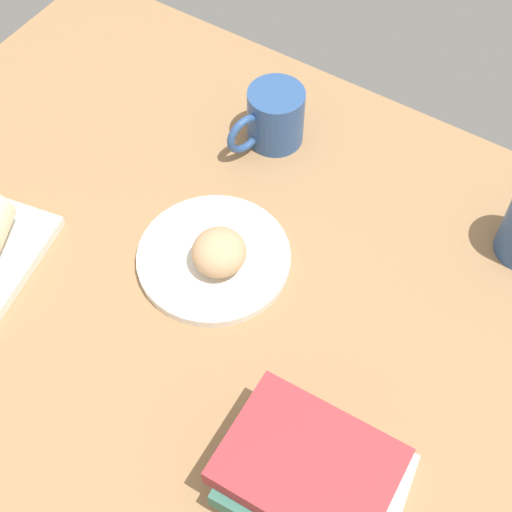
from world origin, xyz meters
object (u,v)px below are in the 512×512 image
scone_pastry (219,252)px  book_stack (313,476)px  round_plate (214,258)px  second_mug (274,117)px

scone_pastry → book_stack: book_stack is taller
round_plate → second_mug: 25.71cm
book_stack → second_mug: size_ratio=1.61×
round_plate → scone_pastry: size_ratio=2.77×
scone_pastry → second_mug: 26.39cm
scone_pastry → second_mug: (6.89, -25.47, 0.74)cm
book_stack → second_mug: (33.35, -45.52, 0.71)cm
book_stack → round_plate: bearing=-36.5°
scone_pastry → book_stack: (-26.46, 20.06, 0.03)cm
round_plate → book_stack: bearing=143.5°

